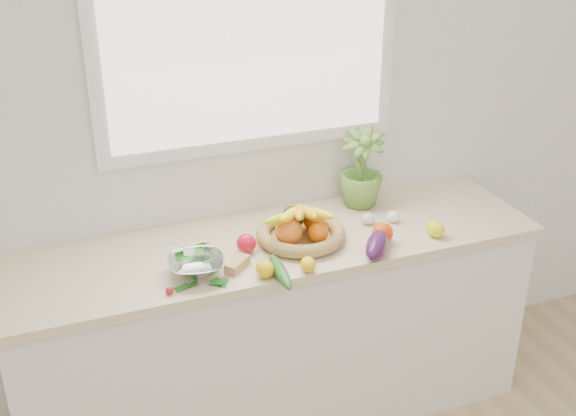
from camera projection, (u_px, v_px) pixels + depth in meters
name	position (u px, v px, depth m)	size (l,w,h in m)	color
back_wall	(250.00, 115.00, 3.04)	(4.50, 0.02, 2.70)	white
counter_cabinet	(276.00, 334.00, 3.19)	(2.20, 0.58, 0.86)	silver
countertop	(275.00, 245.00, 2.99)	(2.24, 0.62, 0.04)	beige
window_frame	(249.00, 20.00, 2.85)	(1.30, 0.03, 1.10)	white
window_pane	(250.00, 21.00, 2.84)	(1.18, 0.01, 0.98)	white
orange_loose	(383.00, 233.00, 2.95)	(0.09, 0.09, 0.09)	#DC3A06
lemon_a	(308.00, 265.00, 2.75)	(0.06, 0.07, 0.06)	yellow
lemon_b	(265.00, 269.00, 2.71)	(0.07, 0.09, 0.07)	#DDB60C
lemon_c	(435.00, 229.00, 3.00)	(0.07, 0.09, 0.07)	yellow
apple	(246.00, 243.00, 2.88)	(0.08, 0.08, 0.08)	red
ginger	(237.00, 264.00, 2.77)	(0.12, 0.05, 0.04)	tan
garlic_a	(393.00, 217.00, 3.13)	(0.06, 0.06, 0.05)	white
garlic_b	(368.00, 219.00, 3.11)	(0.06, 0.06, 0.05)	beige
garlic_c	(338.00, 239.00, 2.96)	(0.05, 0.05, 0.04)	beige
eggplant	(377.00, 245.00, 2.86)	(0.08, 0.22, 0.09)	#39113E
cucumber	(280.00, 272.00, 2.71)	(0.05, 0.26, 0.05)	#1A5218
radish	(169.00, 291.00, 2.61)	(0.03, 0.03, 0.03)	red
potted_herb	(361.00, 168.00, 3.21)	(0.20, 0.20, 0.36)	#609335
fruit_basket	(300.00, 229.00, 2.96)	(0.48, 0.48, 0.19)	tan
colander_with_spinach	(197.00, 261.00, 2.71)	(0.24, 0.24, 0.12)	white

